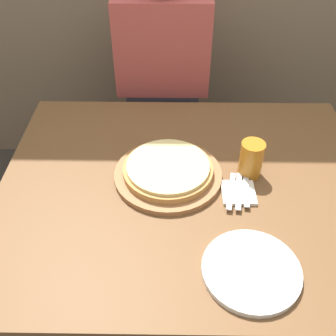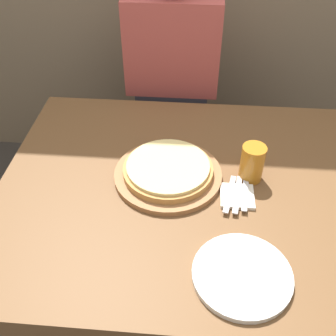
{
  "view_description": "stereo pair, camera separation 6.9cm",
  "coord_description": "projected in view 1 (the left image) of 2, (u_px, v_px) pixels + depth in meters",
  "views": [
    {
      "loc": [
        -0.05,
        -0.97,
        1.64
      ],
      "look_at": [
        -0.07,
        0.04,
        0.76
      ],
      "focal_mm": 42.0,
      "sensor_mm": 36.0,
      "label": 1
    },
    {
      "loc": [
        0.02,
        -0.97,
        1.64
      ],
      "look_at": [
        -0.07,
        0.04,
        0.76
      ],
      "focal_mm": 42.0,
      "sensor_mm": 36.0,
      "label": 2
    }
  ],
  "objects": [
    {
      "name": "napkin_stack",
      "position": [
        238.0,
        193.0,
        1.3
      ],
      "size": [
        0.11,
        0.11,
        0.01
      ],
      "color": "silver",
      "rests_on": "dining_table"
    },
    {
      "name": "dining_table",
      "position": [
        184.0,
        249.0,
        1.57
      ],
      "size": [
        1.28,
        1.05,
        0.72
      ],
      "color": "brown",
      "rests_on": "ground_plane"
    },
    {
      "name": "fork",
      "position": [
        231.0,
        191.0,
        1.29
      ],
      "size": [
        0.05,
        0.17,
        0.0
      ],
      "color": "silver",
      "rests_on": "napkin_stack"
    },
    {
      "name": "dinner_knife",
      "position": [
        239.0,
        191.0,
        1.29
      ],
      "size": [
        0.04,
        0.18,
        0.0
      ],
      "color": "silver",
      "rests_on": "napkin_stack"
    },
    {
      "name": "spoon",
      "position": [
        246.0,
        191.0,
        1.29
      ],
      "size": [
        0.03,
        0.15,
        0.0
      ],
      "color": "silver",
      "rests_on": "napkin_stack"
    },
    {
      "name": "pizza_on_board",
      "position": [
        168.0,
        171.0,
        1.35
      ],
      "size": [
        0.37,
        0.37,
        0.06
      ],
      "color": "#99663D",
      "rests_on": "dining_table"
    },
    {
      "name": "beer_glass",
      "position": [
        251.0,
        158.0,
        1.33
      ],
      "size": [
        0.08,
        0.08,
        0.13
      ],
      "color": "#B7701E",
      "rests_on": "dining_table"
    },
    {
      "name": "dinner_plate",
      "position": [
        251.0,
        270.0,
        1.07
      ],
      "size": [
        0.27,
        0.27,
        0.02
      ],
      "color": "silver",
      "rests_on": "dining_table"
    },
    {
      "name": "diner_person",
      "position": [
        163.0,
        97.0,
        1.91
      ],
      "size": [
        0.42,
        0.2,
        1.31
      ],
      "color": "#33333D",
      "rests_on": "ground_plane"
    },
    {
      "name": "ground_plane",
      "position": [
        182.0,
        297.0,
        1.81
      ],
      "size": [
        12.0,
        12.0,
        0.0
      ],
      "primitive_type": "plane",
      "color": "#38332D"
    }
  ]
}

